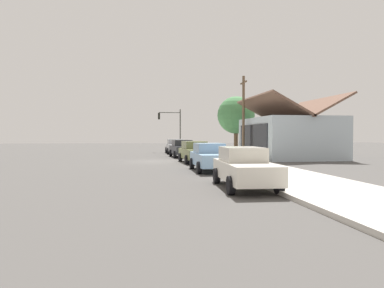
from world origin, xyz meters
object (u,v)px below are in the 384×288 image
(car_charcoal, at_px, (182,148))
(car_olive, at_px, (195,152))
(fire_hydrant_red, at_px, (206,154))
(traffic_light_main, at_px, (172,123))
(shade_tree, at_px, (236,115))
(car_silver, at_px, (175,146))
(utility_pole_wooden, at_px, (243,115))
(car_skyblue, at_px, (210,157))
(car_ivory, at_px, (244,167))

(car_charcoal, xyz_separation_m, car_olive, (6.72, 0.16, -0.00))
(fire_hydrant_red, bearing_deg, traffic_light_main, -173.25)
(car_charcoal, distance_m, traffic_light_main, 10.83)
(car_olive, xyz_separation_m, shade_tree, (-11.84, 6.38, 3.41))
(car_silver, height_order, car_olive, same)
(car_charcoal, relative_size, traffic_light_main, 0.88)
(car_olive, relative_size, utility_pole_wooden, 0.59)
(traffic_light_main, bearing_deg, car_skyblue, 0.49)
(car_ivory, relative_size, traffic_light_main, 0.90)
(car_olive, relative_size, traffic_light_main, 0.85)
(car_skyblue, bearing_deg, traffic_light_main, -179.58)
(car_olive, height_order, shade_tree, shade_tree)
(car_ivory, relative_size, shade_tree, 0.74)
(car_olive, bearing_deg, fire_hydrant_red, 153.14)
(car_silver, xyz_separation_m, car_skyblue, (19.20, 0.12, -0.00))
(car_silver, relative_size, shade_tree, 0.71)
(shade_tree, height_order, fire_hydrant_red, shade_tree)
(car_silver, distance_m, car_olive, 13.15)
(car_ivory, xyz_separation_m, fire_hydrant_red, (-15.88, 1.40, -0.32))
(car_ivory, xyz_separation_m, traffic_light_main, (-29.89, -0.26, 2.68))
(car_skyblue, height_order, car_ivory, same)
(car_silver, bearing_deg, car_skyblue, 0.11)
(car_skyblue, distance_m, traffic_light_main, 23.42)
(fire_hydrant_red, bearing_deg, utility_pole_wooden, 121.69)
(car_silver, height_order, traffic_light_main, traffic_light_main)
(car_skyblue, height_order, utility_pole_wooden, utility_pole_wooden)
(car_ivory, bearing_deg, car_charcoal, -177.12)
(car_charcoal, height_order, car_olive, same)
(car_charcoal, height_order, fire_hydrant_red, car_charcoal)
(utility_pole_wooden, bearing_deg, car_olive, -43.59)
(car_charcoal, height_order, utility_pole_wooden, utility_pole_wooden)
(car_charcoal, xyz_separation_m, car_skyblue, (12.78, 0.10, -0.00))
(utility_pole_wooden, relative_size, fire_hydrant_red, 10.56)
(car_silver, bearing_deg, fire_hydrant_red, 8.79)
(car_charcoal, bearing_deg, car_ivory, -2.50)
(traffic_light_main, bearing_deg, car_charcoal, 0.55)
(utility_pole_wooden, bearing_deg, fire_hydrant_red, -58.31)
(car_charcoal, relative_size, car_skyblue, 1.04)
(car_olive, relative_size, fire_hydrant_red, 6.23)
(car_ivory, relative_size, utility_pole_wooden, 0.62)
(car_charcoal, bearing_deg, utility_pole_wooden, 76.32)
(traffic_light_main, xyz_separation_m, utility_pole_wooden, (11.54, 5.66, 0.44))
(car_silver, height_order, car_skyblue, same)
(car_skyblue, height_order, traffic_light_main, traffic_light_main)
(car_silver, bearing_deg, car_ivory, 0.14)
(utility_pole_wooden, bearing_deg, shade_tree, 170.98)
(car_silver, distance_m, utility_pole_wooden, 9.84)
(car_charcoal, height_order, car_skyblue, same)
(car_silver, bearing_deg, car_olive, 0.54)
(shade_tree, relative_size, traffic_light_main, 1.21)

